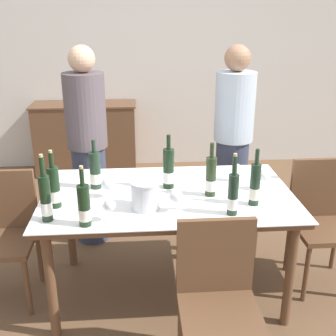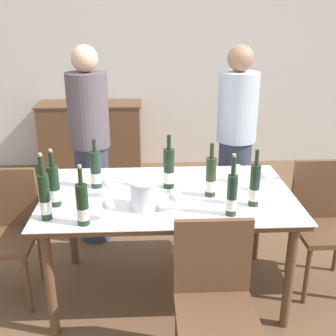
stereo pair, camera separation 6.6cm
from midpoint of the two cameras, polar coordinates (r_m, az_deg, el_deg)
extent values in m
plane|color=brown|center=(3.19, -0.61, -16.19)|extent=(12.00, 12.00, 0.00)
cube|color=silver|center=(5.32, -2.67, 15.20)|extent=(8.00, 0.10, 2.80)
cube|color=brown|center=(5.27, -11.39, 3.86)|extent=(1.20, 0.44, 0.84)
cube|color=brown|center=(5.16, -11.73, 8.43)|extent=(1.23, 0.46, 0.02)
cylinder|color=brown|center=(2.71, -16.24, -15.16)|extent=(0.06, 0.06, 0.73)
cylinder|color=brown|center=(2.80, 15.51, -13.87)|extent=(0.06, 0.06, 0.73)
cylinder|color=brown|center=(3.38, -13.67, -7.27)|extent=(0.06, 0.06, 0.73)
cylinder|color=brown|center=(3.44, 11.22, -6.47)|extent=(0.06, 0.06, 0.73)
cube|color=brown|center=(2.80, -0.67, -3.90)|extent=(1.62, 0.96, 0.04)
cube|color=white|center=(2.80, -0.67, -3.51)|extent=(1.65, 0.99, 0.01)
cylinder|color=silver|center=(2.56, -3.83, -3.67)|extent=(0.17, 0.17, 0.18)
cylinder|color=silver|center=(2.53, -3.88, -1.96)|extent=(0.18, 0.18, 0.01)
cylinder|color=black|center=(2.66, -15.87, -2.53)|extent=(0.07, 0.07, 0.26)
cylinder|color=silver|center=(2.68, -15.75, -3.65)|extent=(0.07, 0.07, 0.07)
cylinder|color=black|center=(2.60, -16.24, 1.03)|extent=(0.03, 0.03, 0.09)
cylinder|color=tan|center=(2.58, -16.36, 2.16)|extent=(0.02, 0.02, 0.02)
cylinder|color=#1E3323|center=(2.49, 8.05, -3.61)|extent=(0.06, 0.06, 0.25)
cylinder|color=white|center=(2.52, 7.99, -4.76)|extent=(0.06, 0.06, 0.07)
cylinder|color=#1E3323|center=(2.43, 8.26, 0.32)|extent=(0.03, 0.03, 0.11)
cylinder|color=tan|center=(2.40, 8.34, 1.77)|extent=(0.02, 0.02, 0.02)
cylinder|color=#28381E|center=(2.73, 5.15, -1.19)|extent=(0.07, 0.07, 0.26)
cylinder|color=white|center=(2.75, 5.11, -2.30)|extent=(0.07, 0.07, 0.07)
cylinder|color=#28381E|center=(2.67, 5.27, 2.39)|extent=(0.03, 0.03, 0.10)
cylinder|color=black|center=(2.40, -12.07, -5.02)|extent=(0.07, 0.07, 0.24)
cylinder|color=silver|center=(2.42, -11.97, -6.15)|extent=(0.07, 0.07, 0.07)
cylinder|color=black|center=(2.33, -12.38, -1.23)|extent=(0.03, 0.03, 0.10)
cylinder|color=tan|center=(2.31, -12.49, 0.10)|extent=(0.02, 0.02, 0.02)
cylinder|color=#1E3323|center=(2.88, -10.48, -0.31)|extent=(0.07, 0.07, 0.25)
cylinder|color=silver|center=(2.90, -10.41, -1.34)|extent=(0.08, 0.08, 0.07)
cylinder|color=#1E3323|center=(2.83, -10.71, 2.91)|extent=(0.03, 0.03, 0.09)
cylinder|color=black|center=(2.83, -0.59, -0.08)|extent=(0.07, 0.07, 0.27)
cylinder|color=white|center=(2.86, -0.58, -1.21)|extent=(0.08, 0.08, 0.08)
cylinder|color=black|center=(2.77, -0.60, 3.53)|extent=(0.03, 0.03, 0.10)
cylinder|color=black|center=(2.50, -16.97, -3.99)|extent=(0.06, 0.06, 0.27)
cylinder|color=white|center=(2.53, -16.82, -5.24)|extent=(0.06, 0.06, 0.08)
cylinder|color=black|center=(2.43, -17.44, 0.16)|extent=(0.03, 0.03, 0.11)
cylinder|color=tan|center=(2.41, -17.61, 1.60)|extent=(0.02, 0.02, 0.02)
cylinder|color=#1E3323|center=(2.64, 10.99, -2.23)|extent=(0.06, 0.06, 0.27)
cylinder|color=silver|center=(2.66, 10.91, -3.39)|extent=(0.06, 0.06, 0.07)
cylinder|color=#1E3323|center=(2.57, 11.27, 1.51)|extent=(0.02, 0.02, 0.10)
cylinder|color=white|center=(2.55, 0.29, -5.85)|extent=(0.07, 0.07, 0.00)
cylinder|color=white|center=(2.54, 0.30, -5.14)|extent=(0.01, 0.01, 0.07)
sphere|color=white|center=(2.51, 0.30, -3.87)|extent=(0.08, 0.08, 0.08)
cylinder|color=white|center=(2.92, 12.10, -2.83)|extent=(0.07, 0.07, 0.00)
cylinder|color=white|center=(2.90, 12.16, -2.19)|extent=(0.01, 0.01, 0.07)
sphere|color=white|center=(2.88, 12.25, -1.07)|extent=(0.08, 0.08, 0.08)
cylinder|color=white|center=(3.03, 8.52, -1.68)|extent=(0.07, 0.07, 0.00)
cylinder|color=white|center=(3.01, 8.56, -1.08)|extent=(0.01, 0.01, 0.06)
sphere|color=white|center=(2.99, 8.62, -0.07)|extent=(0.07, 0.07, 0.07)
cylinder|color=white|center=(2.48, -8.58, -7.03)|extent=(0.07, 0.07, 0.00)
cylinder|color=white|center=(2.46, -8.62, -6.27)|extent=(0.01, 0.01, 0.07)
sphere|color=white|center=(2.43, -8.70, -5.03)|extent=(0.07, 0.07, 0.07)
cylinder|color=white|center=(2.77, -8.75, -3.87)|extent=(0.07, 0.07, 0.00)
cylinder|color=white|center=(2.76, -8.79, -3.25)|extent=(0.01, 0.01, 0.06)
sphere|color=white|center=(2.74, -8.85, -2.13)|extent=(0.08, 0.08, 0.08)
cylinder|color=brown|center=(3.11, 17.61, -13.54)|extent=(0.03, 0.03, 0.43)
cylinder|color=brown|center=(3.40, 15.37, -10.12)|extent=(0.03, 0.03, 0.43)
cylinder|color=brown|center=(3.53, 21.11, -9.56)|extent=(0.03, 0.03, 0.43)
cube|color=brown|center=(3.20, 19.99, -7.86)|extent=(0.42, 0.42, 0.04)
cube|color=brown|center=(3.26, 19.19, -2.53)|extent=(0.42, 0.04, 0.45)
cylinder|color=brown|center=(3.01, -19.09, -15.05)|extent=(0.03, 0.03, 0.42)
cylinder|color=brown|center=(3.31, -17.56, -11.34)|extent=(0.03, 0.03, 0.42)
cube|color=brown|center=(3.09, -22.13, -9.43)|extent=(0.42, 0.42, 0.04)
cube|color=brown|center=(3.15, -21.72, -3.98)|extent=(0.42, 0.04, 0.43)
cylinder|color=brown|center=(2.58, 0.94, -20.77)|extent=(0.03, 0.03, 0.42)
cylinder|color=brown|center=(2.63, 9.51, -20.11)|extent=(0.03, 0.03, 0.42)
cube|color=brown|center=(2.31, 6.25, -19.27)|extent=(0.42, 0.42, 0.04)
cube|color=brown|center=(2.32, 5.63, -11.73)|extent=(0.42, 0.04, 0.44)
cylinder|color=#383F56|center=(3.69, -10.88, -3.44)|extent=(0.28, 0.28, 0.86)
cylinder|color=#594C51|center=(3.46, -11.69, 7.61)|extent=(0.33, 0.33, 0.60)
sphere|color=#DBAD89|center=(3.39, -12.20, 14.26)|extent=(0.21, 0.21, 0.21)
cylinder|color=#383F56|center=(3.78, 7.94, -2.54)|extent=(0.28, 0.28, 0.87)
cylinder|color=silver|center=(3.55, 8.52, 8.21)|extent=(0.33, 0.33, 0.57)
sphere|color=#A37556|center=(3.49, 8.87, 14.50)|extent=(0.21, 0.21, 0.21)
camera|label=1|loc=(0.03, -90.69, -0.26)|focal=45.00mm
camera|label=2|loc=(0.03, 89.31, 0.26)|focal=45.00mm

